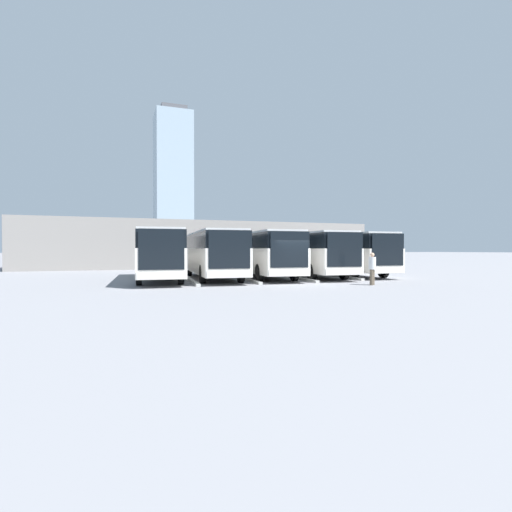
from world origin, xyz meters
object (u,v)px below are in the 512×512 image
object	(u,v)px
bus_2	(261,253)
bus_4	(158,253)
pedestrian	(372,268)
bus_1	(307,253)
bus_3	(212,253)
bus_0	(344,252)

from	to	relation	value
bus_2	bus_4	xyz separation A→B (m)	(7.11, 0.07, 0.00)
bus_4	pedestrian	world-z (taller)	bus_4
bus_2	bus_4	world-z (taller)	same
bus_1	pedestrian	bearing A→B (deg)	95.48
bus_2	bus_3	distance (m)	3.56
bus_1	pedestrian	world-z (taller)	bus_1
bus_1	bus_3	xyz separation A→B (m)	(7.11, -0.02, 0.00)
bus_1	bus_4	xyz separation A→B (m)	(10.67, -0.03, 0.00)
bus_3	bus_2	bearing A→B (deg)	-174.05
bus_4	bus_2	bearing A→B (deg)	-174.81
bus_4	pedestrian	size ratio (longest dim) A/B	6.58
bus_0	bus_4	size ratio (longest dim) A/B	1.00
bus_3	bus_4	size ratio (longest dim) A/B	1.00
bus_0	pedestrian	distance (m)	8.96
bus_1	bus_3	world-z (taller)	same
bus_0	bus_3	size ratio (longest dim) A/B	1.00
bus_4	pedestrian	xyz separation A→B (m)	(-10.79, 7.69, -0.79)
bus_0	bus_3	world-z (taller)	same
bus_0	bus_2	bearing A→B (deg)	8.47
bus_0	bus_4	xyz separation A→B (m)	(14.22, 0.56, 0.00)
bus_0	bus_3	xyz separation A→B (m)	(10.67, 0.57, 0.00)
bus_0	bus_4	distance (m)	14.23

